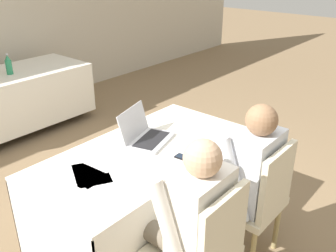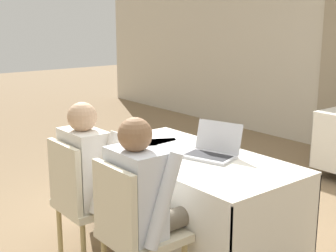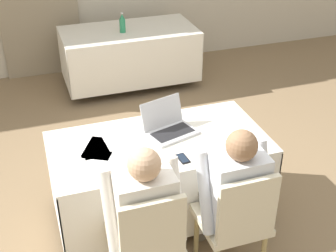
{
  "view_description": "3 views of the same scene",
  "coord_description": "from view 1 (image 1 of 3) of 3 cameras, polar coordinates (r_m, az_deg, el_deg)",
  "views": [
    {
      "loc": [
        -1.65,
        -1.61,
        1.97
      ],
      "look_at": [
        0.0,
        -0.21,
        0.98
      ],
      "focal_mm": 40.0,
      "sensor_mm": 36.0,
      "label": 1
    },
    {
      "loc": [
        2.43,
        -2.16,
        1.7
      ],
      "look_at": [
        0.0,
        -0.21,
        0.98
      ],
      "focal_mm": 50.0,
      "sensor_mm": 36.0,
      "label": 2
    },
    {
      "loc": [
        -0.88,
        -2.8,
        2.6
      ],
      "look_at": [
        0.0,
        -0.21,
        0.98
      ],
      "focal_mm": 50.0,
      "sensor_mm": 36.0,
      "label": 3
    }
  ],
  "objects": [
    {
      "name": "water_bottle",
      "position": [
        4.64,
        -23.12,
        8.54
      ],
      "size": [
        0.07,
        0.07,
        0.24
      ],
      "color": "#288456",
      "rests_on": "conference_table_far"
    },
    {
      "name": "chair_near_left",
      "position": [
        2.19,
        5.3,
        -18.08
      ],
      "size": [
        0.44,
        0.44,
        0.89
      ],
      "rotation": [
        0.0,
        0.0,
        3.14
      ],
      "color": "tan",
      "rests_on": "ground_plane"
    },
    {
      "name": "ground_plane",
      "position": [
        3.03,
        -3.13,
        -15.87
      ],
      "size": [
        24.0,
        24.0,
        0.0
      ],
      "primitive_type": "plane",
      "color": "#846B4C"
    },
    {
      "name": "person_checkered_shirt",
      "position": [
        2.13,
        3.15,
        -13.74
      ],
      "size": [
        0.5,
        0.52,
        1.15
      ],
      "rotation": [
        0.0,
        0.0,
        3.14
      ],
      "color": "#665B4C",
      "rests_on": "ground_plane"
    },
    {
      "name": "cell_phone",
      "position": [
        2.52,
        2.46,
        -4.84
      ],
      "size": [
        0.07,
        0.13,
        0.01
      ],
      "rotation": [
        0.0,
        0.0,
        0.09
      ],
      "color": "black",
      "rests_on": "conference_table_near"
    },
    {
      "name": "chair_near_right",
      "position": [
        2.61,
        13.32,
        -10.65
      ],
      "size": [
        0.44,
        0.44,
        0.89
      ],
      "rotation": [
        0.0,
        0.0,
        3.14
      ],
      "color": "tan",
      "rests_on": "ground_plane"
    },
    {
      "name": "conference_table_near",
      "position": [
        2.71,
        -3.39,
        -6.96
      ],
      "size": [
        1.62,
        0.83,
        0.73
      ],
      "color": "white",
      "rests_on": "ground_plane"
    },
    {
      "name": "conference_table_far",
      "position": [
        4.81,
        -22.06,
        5.73
      ],
      "size": [
        1.62,
        0.83,
        0.73
      ],
      "color": "white",
      "rests_on": "ground_plane"
    },
    {
      "name": "paper_left_edge",
      "position": [
        2.25,
        -8.93,
        -9.29
      ],
      "size": [
        0.25,
        0.32,
        0.0
      ],
      "rotation": [
        0.0,
        0.0,
        -0.13
      ],
      "color": "white",
      "rests_on": "conference_table_near"
    },
    {
      "name": "person_white_shirt",
      "position": [
        2.56,
        11.64,
        -6.93
      ],
      "size": [
        0.5,
        0.52,
        1.15
      ],
      "rotation": [
        0.0,
        0.0,
        3.14
      ],
      "color": "#665B4C",
      "rests_on": "ground_plane"
    },
    {
      "name": "paper_beside_laptop",
      "position": [
        2.4,
        -12.99,
        -7.3
      ],
      "size": [
        0.23,
        0.31,
        0.0
      ],
      "rotation": [
        0.0,
        0.0,
        0.07
      ],
      "color": "white",
      "rests_on": "conference_table_near"
    },
    {
      "name": "laptop",
      "position": [
        2.73,
        -3.37,
        -1.38
      ],
      "size": [
        0.43,
        0.38,
        0.24
      ],
      "rotation": [
        0.0,
        0.0,
        0.29
      ],
      "color": "#B7B7BC",
      "rests_on": "conference_table_near"
    },
    {
      "name": "paper_centre_table",
      "position": [
        2.4,
        -11.6,
        -7.08
      ],
      "size": [
        0.33,
        0.36,
        0.0
      ],
      "rotation": [
        0.0,
        0.0,
        -0.5
      ],
      "color": "white",
      "rests_on": "conference_table_near"
    }
  ]
}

